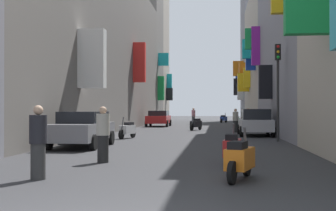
{
  "coord_description": "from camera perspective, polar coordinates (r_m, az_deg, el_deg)",
  "views": [
    {
      "loc": [
        1.68,
        -5.45,
        1.53
      ],
      "look_at": [
        -1.21,
        22.06,
        1.76
      ],
      "focal_mm": 49.63,
      "sensor_mm": 36.0,
      "label": 1
    }
  ],
  "objects": [
    {
      "name": "building_left_mid_c",
      "position": [
        63.14,
        -2.91,
        7.81
      ],
      "size": [
        6.85,
        7.43,
        21.25
      ],
      "color": "#9E9384",
      "rests_on": "ground"
    },
    {
      "name": "pedestrian_near_right",
      "position": [
        13.47,
        -7.99,
        -3.57
      ],
      "size": [
        0.4,
        0.4,
        1.61
      ],
      "color": "black",
      "rests_on": "ground"
    },
    {
      "name": "scooter_black",
      "position": [
        33.84,
        3.46,
        -2.28
      ],
      "size": [
        0.84,
        1.88,
        1.13
      ],
      "color": "black",
      "rests_on": "ground"
    },
    {
      "name": "parked_car_grey",
      "position": [
        19.12,
        -10.46,
        -2.76
      ],
      "size": [
        1.9,
        4.37,
        1.44
      ],
      "color": "slate",
      "rests_on": "ground"
    },
    {
      "name": "scooter_red",
      "position": [
        13.01,
        7.89,
        -5.17
      ],
      "size": [
        0.55,
        1.99,
        1.13
      ],
      "color": "red",
      "rests_on": "ground"
    },
    {
      "name": "scooter_blue",
      "position": [
        53.28,
        6.85,
        -1.61
      ],
      "size": [
        0.84,
        1.77,
        1.13
      ],
      "color": "#2D4CAD",
      "rests_on": "ground"
    },
    {
      "name": "traffic_light_near_corner",
      "position": [
        22.67,
        13.34,
        3.58
      ],
      "size": [
        0.26,
        0.34,
        4.62
      ],
      "color": "#2D2D2D",
      "rests_on": "ground"
    },
    {
      "name": "building_left_mid_a",
      "position": [
        34.42,
        -10.48,
        7.36
      ],
      "size": [
        7.29,
        37.36,
        12.43
      ],
      "color": "slate",
      "rests_on": "ground"
    },
    {
      "name": "building_left_mid_b",
      "position": [
        56.26,
        -4.03,
        8.69
      ],
      "size": [
        7.18,
        6.63,
        21.0
      ],
      "color": "slate",
      "rests_on": "ground"
    },
    {
      "name": "pedestrian_mid_street",
      "position": [
        10.51,
        -15.66,
        -4.42
      ],
      "size": [
        0.39,
        0.39,
        1.62
      ],
      "color": "#2F2F2F",
      "rests_on": "ground"
    },
    {
      "name": "pedestrian_far_away",
      "position": [
        38.86,
        9.81,
        -1.51
      ],
      "size": [
        0.44,
        0.44,
        1.65
      ],
      "color": "#3D3D3D",
      "rests_on": "ground"
    },
    {
      "name": "pedestrian_near_left",
      "position": [
        46.98,
        3.14,
        -1.32
      ],
      "size": [
        0.51,
        0.51,
        1.67
      ],
      "color": "#3D3D3D",
      "rests_on": "ground"
    },
    {
      "name": "scooter_green",
      "position": [
        45.26,
        8.47,
        -1.81
      ],
      "size": [
        0.46,
        1.89,
        1.13
      ],
      "color": "#287F3D",
      "rests_on": "ground"
    },
    {
      "name": "building_right_mid_c",
      "position": [
        61.31,
        11.92,
        6.48
      ],
      "size": [
        7.3,
        9.82,
        17.9
      ],
      "color": "gray",
      "rests_on": "ground"
    },
    {
      "name": "parked_car_red",
      "position": [
        41.48,
        -1.16,
        -1.55
      ],
      "size": [
        2.01,
        4.09,
        1.4
      ],
      "color": "#B21E1E",
      "rests_on": "ground"
    },
    {
      "name": "building_right_mid_b",
      "position": [
        47.47,
        13.65,
        5.5
      ],
      "size": [
        7.19,
        17.64,
        12.92
      ],
      "color": "#B2A899",
      "rests_on": "ground"
    },
    {
      "name": "scooter_orange",
      "position": [
        10.2,
        8.8,
        -6.47
      ],
      "size": [
        0.72,
        1.75,
        1.13
      ],
      "color": "orange",
      "rests_on": "ground"
    },
    {
      "name": "building_right_mid_a",
      "position": [
        30.06,
        18.32,
        10.64
      ],
      "size": [
        7.13,
        18.34,
        14.62
      ],
      "color": "gray",
      "rests_on": "ground"
    },
    {
      "name": "parked_car_silver",
      "position": [
        27.4,
        10.66,
        -1.99
      ],
      "size": [
        1.92,
        4.42,
        1.54
      ],
      "color": "#B7B7BC",
      "rests_on": "ground"
    },
    {
      "name": "scooter_white",
      "position": [
        24.43,
        -5.01,
        -2.97
      ],
      "size": [
        0.71,
        1.8,
        1.13
      ],
      "color": "silver",
      "rests_on": "ground"
    },
    {
      "name": "ground_plane",
      "position": [
        35.52,
        3.28,
        -2.94
      ],
      "size": [
        140.0,
        140.0,
        0.0
      ],
      "primitive_type": "plane",
      "color": "#2D2D30"
    },
    {
      "name": "pedestrian_crossing",
      "position": [
        31.2,
        8.3,
        -1.84
      ],
      "size": [
        0.52,
        0.52,
        1.58
      ],
      "color": "#2A2A2A",
      "rests_on": "ground"
    }
  ]
}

